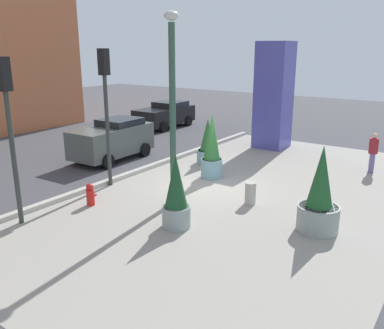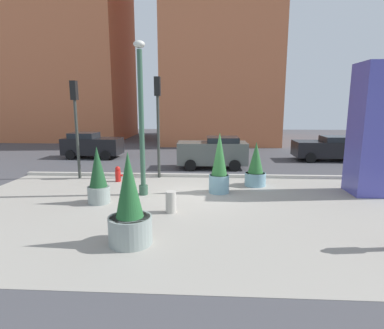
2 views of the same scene
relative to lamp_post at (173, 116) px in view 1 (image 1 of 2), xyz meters
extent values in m
plane|color=#47474C|center=(2.22, 4.17, -2.92)|extent=(60.00, 60.00, 0.00)
cube|color=#9E998E|center=(2.22, -1.83, -2.92)|extent=(18.00, 10.00, 0.02)
cube|color=#B7B2A8|center=(2.22, 3.29, -2.84)|extent=(18.00, 0.24, 0.16)
cylinder|color=#335642|center=(0.00, 0.00, -2.72)|extent=(0.36, 0.36, 0.40)
cylinder|color=#335642|center=(0.00, 0.00, -0.08)|extent=(0.20, 0.20, 5.69)
ellipsoid|color=silver|center=(0.00, 0.00, 2.94)|extent=(0.44, 0.44, 0.28)
cube|color=#4C4CAD|center=(9.26, 0.71, -0.29)|extent=(1.54, 1.54, 5.26)
cylinder|color=gray|center=(0.61, -4.58, -2.55)|extent=(1.15, 1.15, 0.75)
cylinder|color=#382819|center=(0.61, -4.58, -2.19)|extent=(1.06, 1.06, 0.04)
cone|color=#235B2D|center=(0.61, -4.58, -1.31)|extent=(0.72, 0.72, 1.73)
cylinder|color=#7AA8B7|center=(3.09, 0.47, -2.54)|extent=(0.84, 0.84, 0.76)
cylinder|color=#382819|center=(3.09, 0.47, -2.18)|extent=(0.77, 0.77, 0.04)
cone|color=#2D6B33|center=(3.09, 0.47, -1.27)|extent=(0.65, 0.65, 1.77)
cylinder|color=gray|center=(-1.43, -1.18, -2.60)|extent=(0.82, 0.82, 0.64)
cylinder|color=#382819|center=(-1.43, -1.18, -2.30)|extent=(0.75, 0.75, 0.04)
cone|color=#1E4C28|center=(-1.43, -1.18, -1.53)|extent=(0.65, 0.65, 1.51)
cylinder|color=#7AA8B7|center=(4.77, 1.73, -2.63)|extent=(0.95, 0.95, 0.60)
cylinder|color=#382819|center=(4.77, 1.73, -2.35)|extent=(0.87, 0.87, 0.04)
cone|color=#2D6B33|center=(4.77, 1.73, -1.62)|extent=(0.69, 0.69, 1.40)
cylinder|color=red|center=(-1.67, 2.13, -2.65)|extent=(0.26, 0.26, 0.55)
sphere|color=red|center=(-1.67, 2.13, -2.29)|extent=(0.24, 0.24, 0.24)
cylinder|color=red|center=(-1.50, 2.13, -2.62)|extent=(0.12, 0.10, 0.10)
cylinder|color=#B2ADA3|center=(1.39, -2.10, -2.55)|extent=(0.36, 0.36, 0.75)
cylinder|color=#333833|center=(-3.80, 2.73, -1.00)|extent=(0.14, 0.14, 3.84)
cube|color=black|center=(-3.80, 2.73, 1.37)|extent=(0.28, 0.32, 0.90)
sphere|color=yellow|center=(-3.80, 2.90, 1.37)|extent=(0.18, 0.18, 0.18)
cylinder|color=#333833|center=(0.15, 3.08, -0.90)|extent=(0.14, 0.14, 4.04)
cube|color=black|center=(0.15, 3.08, 1.57)|extent=(0.28, 0.32, 0.90)
sphere|color=yellow|center=(0.15, 3.25, 1.84)|extent=(0.18, 0.18, 0.18)
cube|color=#565B56|center=(2.83, 5.67, -2.03)|extent=(4.01, 1.88, 1.24)
cube|color=#1E2328|center=(3.42, 5.69, -1.26)|extent=(1.83, 1.60, 0.30)
cylinder|color=black|center=(1.63, 4.75, -2.60)|extent=(0.65, 0.24, 0.64)
cylinder|color=black|center=(1.58, 6.51, -2.60)|extent=(0.65, 0.24, 0.64)
cylinder|color=black|center=(4.08, 4.83, -2.60)|extent=(0.65, 0.24, 0.64)
cylinder|color=black|center=(4.03, 6.59, -2.60)|extent=(0.65, 0.24, 0.64)
cube|color=black|center=(10.36, 8.60, -2.16)|extent=(4.20, 1.89, 0.99)
cube|color=#1E2328|center=(10.99, 8.60, -1.49)|extent=(1.89, 1.67, 0.33)
cylinder|color=black|center=(9.06, 7.65, -2.60)|extent=(0.64, 0.22, 0.64)
cylinder|color=black|center=(9.06, 9.55, -2.60)|extent=(0.64, 0.22, 0.64)
cylinder|color=black|center=(11.66, 7.65, -2.60)|extent=(0.64, 0.22, 0.64)
cylinder|color=black|center=(11.66, 9.54, -2.60)|extent=(0.64, 0.22, 0.64)
cube|color=slate|center=(7.41, -4.55, -2.52)|extent=(0.32, 0.26, 0.82)
cylinder|color=maroon|center=(7.41, -4.55, -1.80)|extent=(0.43, 0.43, 0.61)
sphere|color=beige|center=(7.41, -4.55, -1.38)|extent=(0.22, 0.22, 0.22)
camera|label=1|loc=(-10.11, -7.75, 2.07)|focal=38.53mm
camera|label=2|loc=(2.68, -12.36, 0.74)|focal=29.58mm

